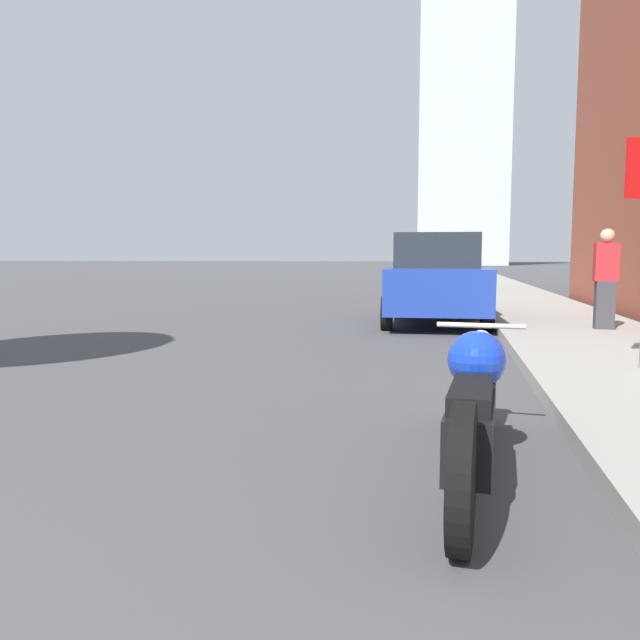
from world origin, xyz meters
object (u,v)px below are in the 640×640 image
object	(u,v)px
parked_car_silver	(442,270)
pedestrian	(606,278)
parked_car_blue	(435,280)
motorcycle	(474,405)

from	to	relation	value
parked_car_silver	pedestrian	bearing A→B (deg)	-78.14
parked_car_blue	parked_car_silver	size ratio (longest dim) A/B	0.98
pedestrian	parked_car_silver	bearing A→B (deg)	102.18
motorcycle	parked_car_silver	xyz separation A→B (m)	(-0.36, 19.37, 0.42)
parked_car_silver	pedestrian	xyz separation A→B (m)	(2.68, -12.44, 0.13)
motorcycle	parked_car_silver	size ratio (longest dim) A/B	0.63
motorcycle	pedestrian	distance (m)	7.33
motorcycle	parked_car_blue	world-z (taller)	parked_car_blue
parked_car_silver	motorcycle	bearing A→B (deg)	-89.24
parked_car_blue	pedestrian	world-z (taller)	pedestrian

